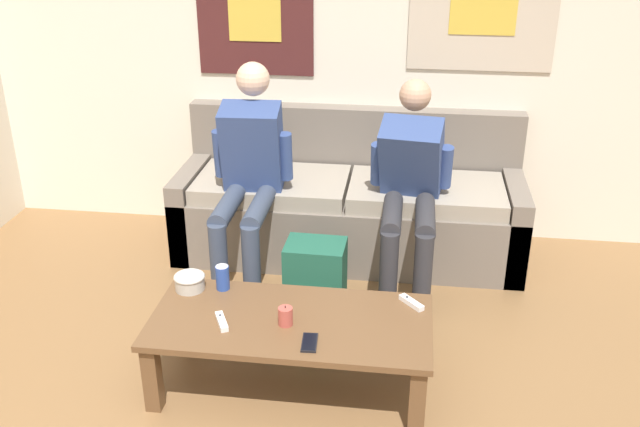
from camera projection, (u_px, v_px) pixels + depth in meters
name	position (u px, v px, depth m)	size (l,w,h in m)	color
wall_back	(311.00, 39.00, 4.47)	(10.00, 0.07, 2.55)	silver
couch	(349.00, 207.00, 4.51)	(2.14, 0.74, 0.87)	#70665B
coffee_table	(291.00, 329.00, 3.25)	(1.28, 0.60, 0.36)	brown
person_seated_adult	(248.00, 170.00, 4.06)	(0.47, 0.89, 1.25)	#384256
person_seated_teen	(410.00, 183.00, 3.98)	(0.47, 0.95, 1.16)	#2D2D33
backpack	(315.00, 280.00, 3.87)	(0.33, 0.28, 0.41)	#1E5642
ceramic_bowl	(190.00, 281.00, 3.45)	(0.15, 0.15, 0.08)	#B7B2A8
pillar_candle	(285.00, 316.00, 3.17)	(0.07, 0.07, 0.10)	#B24C42
drink_can_blue	(223.00, 277.00, 3.44)	(0.07, 0.07, 0.12)	#28479E
game_controller_near_left	(411.00, 303.00, 3.33)	(0.12, 0.13, 0.03)	white
game_controller_near_right	(222.00, 321.00, 3.18)	(0.09, 0.14, 0.03)	white
cell_phone	(310.00, 343.00, 3.05)	(0.07, 0.14, 0.01)	black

